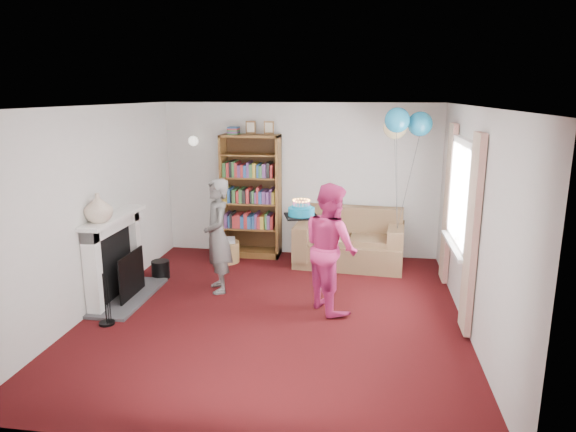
% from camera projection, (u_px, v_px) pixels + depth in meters
% --- Properties ---
extents(ground, '(5.00, 5.00, 0.00)m').
position_uv_depth(ground, '(275.00, 314.00, 6.31)').
color(ground, '#320A07').
rests_on(ground, ground).
extents(wall_back, '(4.50, 0.02, 2.50)m').
position_uv_depth(wall_back, '(300.00, 180.00, 8.43)').
color(wall_back, silver).
rests_on(wall_back, ground).
extents(wall_left, '(0.02, 5.00, 2.50)m').
position_uv_depth(wall_left, '(94.00, 209.00, 6.34)').
color(wall_left, silver).
rests_on(wall_left, ground).
extents(wall_right, '(0.02, 5.00, 2.50)m').
position_uv_depth(wall_right, '(474.00, 222.00, 5.69)').
color(wall_right, silver).
rests_on(wall_right, ground).
extents(ceiling, '(4.50, 5.00, 0.01)m').
position_uv_depth(ceiling, '(273.00, 106.00, 5.72)').
color(ceiling, white).
rests_on(ceiling, wall_back).
extents(fireplace, '(0.55, 1.80, 1.12)m').
position_uv_depth(fireplace, '(119.00, 261.00, 6.67)').
color(fireplace, '#3F3F42').
rests_on(fireplace, ground).
extents(window_bay, '(0.14, 2.02, 2.20)m').
position_uv_depth(window_bay, '(459.00, 214.00, 6.29)').
color(window_bay, white).
rests_on(window_bay, ground).
extents(wall_sconce, '(0.16, 0.23, 0.16)m').
position_uv_depth(wall_sconce, '(193.00, 141.00, 8.39)').
color(wall_sconce, gold).
rests_on(wall_sconce, ground).
extents(bookcase, '(0.95, 0.42, 2.21)m').
position_uv_depth(bookcase, '(251.00, 197.00, 8.40)').
color(bookcase, '#472B14').
rests_on(bookcase, ground).
extents(sofa, '(1.66, 0.88, 0.88)m').
position_uv_depth(sofa, '(349.00, 243.00, 8.10)').
color(sofa, brown).
rests_on(sofa, ground).
extents(wicker_basket, '(0.44, 0.44, 0.39)m').
position_uv_depth(wicker_basket, '(226.00, 251.00, 8.22)').
color(wicker_basket, '#A1814B').
rests_on(wicker_basket, ground).
extents(person_striped, '(0.58, 0.67, 1.55)m').
position_uv_depth(person_striped, '(218.00, 236.00, 6.89)').
color(person_striped, black).
rests_on(person_striped, ground).
extents(person_magenta, '(0.93, 0.98, 1.60)m').
position_uv_depth(person_magenta, '(331.00, 247.00, 6.30)').
color(person_magenta, '#B7245F').
rests_on(person_magenta, ground).
extents(birthday_cake, '(0.40, 0.40, 0.22)m').
position_uv_depth(birthday_cake, '(301.00, 212.00, 6.47)').
color(birthday_cake, black).
rests_on(birthday_cake, ground).
extents(balloons, '(0.68, 0.73, 1.80)m').
position_uv_depth(balloons, '(404.00, 124.00, 7.24)').
color(balloons, '#3F3F3F').
rests_on(balloons, ground).
extents(mantel_vase, '(0.37, 0.37, 0.35)m').
position_uv_depth(mantel_vase, '(98.00, 208.00, 6.16)').
color(mantel_vase, beige).
rests_on(mantel_vase, fireplace).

